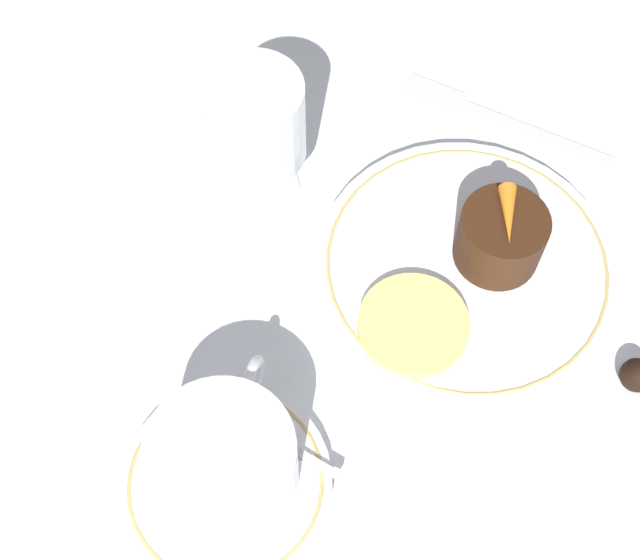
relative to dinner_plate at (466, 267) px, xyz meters
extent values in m
plane|color=white|center=(-0.04, 0.03, -0.01)|extent=(3.00, 3.00, 0.00)
cylinder|color=white|center=(0.00, 0.00, 0.00)|extent=(0.22, 0.22, 0.01)
torus|color=tan|center=(0.00, 0.00, 0.00)|extent=(0.21, 0.21, 0.00)
cylinder|color=white|center=(-0.20, 0.11, 0.00)|extent=(0.14, 0.14, 0.01)
torus|color=tan|center=(-0.20, 0.11, 0.00)|extent=(0.13, 0.13, 0.00)
cylinder|color=white|center=(-0.20, 0.11, 0.03)|extent=(0.09, 0.09, 0.06)
cylinder|color=#9E7A4C|center=(-0.20, 0.11, 0.03)|extent=(0.08, 0.08, 0.05)
torus|color=white|center=(-0.14, 0.11, 0.03)|extent=(0.04, 0.01, 0.04)
cube|color=silver|center=(-0.17, 0.09, 0.00)|extent=(0.03, 0.09, 0.00)
ellipsoid|color=silver|center=(-0.15, 0.14, 0.00)|extent=(0.02, 0.03, 0.00)
cylinder|color=silver|center=(0.03, 0.17, -0.01)|extent=(0.06, 0.06, 0.01)
cylinder|color=silver|center=(0.03, 0.17, 0.02)|extent=(0.01, 0.01, 0.04)
cylinder|color=silver|center=(0.03, 0.17, 0.07)|extent=(0.07, 0.07, 0.07)
cylinder|color=#5B0F1E|center=(0.03, 0.17, 0.06)|extent=(0.06, 0.06, 0.04)
cube|color=silver|center=(0.14, -0.03, -0.01)|extent=(0.03, 0.13, 0.01)
cube|color=silver|center=(0.16, 0.06, -0.01)|extent=(0.03, 0.05, 0.01)
cylinder|color=#381E0F|center=(0.01, -0.02, 0.03)|extent=(0.06, 0.06, 0.05)
cone|color=orange|center=(0.01, -0.02, 0.06)|extent=(0.05, 0.02, 0.01)
cylinder|color=#EFE075|center=(-0.06, 0.02, 0.01)|extent=(0.08, 0.08, 0.01)
sphere|color=black|center=(-0.05, -0.13, 0.00)|extent=(0.02, 0.02, 0.02)
camera|label=1|loc=(-0.34, 0.01, 0.57)|focal=50.00mm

